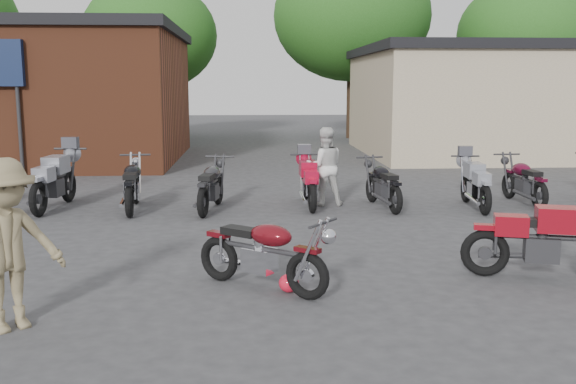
{
  "coord_description": "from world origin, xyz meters",
  "views": [
    {
      "loc": [
        -0.64,
        -7.46,
        2.45
      ],
      "look_at": [
        -0.09,
        1.74,
        0.9
      ],
      "focal_mm": 40.0,
      "sensor_mm": 36.0,
      "label": 1
    }
  ],
  "objects": [
    {
      "name": "tree_1",
      "position": [
        -5.0,
        22.0,
        3.7
      ],
      "size": [
        5.92,
        5.92,
        7.4
      ],
      "primitive_type": null,
      "color": "#1D4D14",
      "rests_on": "ground"
    },
    {
      "name": "stucco_building",
      "position": [
        8.5,
        15.0,
        1.75
      ],
      "size": [
        10.0,
        8.0,
        3.5
      ],
      "primitive_type": "cube",
      "color": "tan",
      "rests_on": "ground"
    },
    {
      "name": "row_bike_3",
      "position": [
        -1.4,
        4.98,
        0.55
      ],
      "size": [
        0.91,
        1.97,
        1.1
      ],
      "primitive_type": null,
      "rotation": [
        0.0,
        0.0,
        1.41
      ],
      "color": "#262629",
      "rests_on": "ground"
    },
    {
      "name": "person_tan",
      "position": [
        -3.06,
        -1.12,
        0.87
      ],
      "size": [
        1.29,
        1.2,
        1.74
      ],
      "primitive_type": "imported",
      "rotation": [
        0.0,
        0.0,
        0.66
      ],
      "color": "#857552",
      "rests_on": "ground"
    },
    {
      "name": "ground",
      "position": [
        0.0,
        0.0,
        0.0
      ],
      "size": [
        90.0,
        90.0,
        0.0
      ],
      "primitive_type": "plane",
      "color": "#333336"
    },
    {
      "name": "person_light",
      "position": [
        0.88,
        5.41,
        0.8
      ],
      "size": [
        0.81,
        0.65,
        1.6
      ],
      "primitive_type": "imported",
      "rotation": [
        0.0,
        0.0,
        3.2
      ],
      "color": "silver",
      "rests_on": "ground"
    },
    {
      "name": "vintage_motorcycle",
      "position": [
        -0.48,
        -0.04,
        0.52
      ],
      "size": [
        1.8,
        1.57,
        1.05
      ],
      "primitive_type": null,
      "rotation": [
        0.0,
        0.0,
        -0.65
      ],
      "color": "#5A0B12",
      "rests_on": "ground"
    },
    {
      "name": "tree_3",
      "position": [
        12.0,
        22.0,
        3.8
      ],
      "size": [
        6.08,
        6.08,
        7.6
      ],
      "primitive_type": null,
      "color": "#1D4D14",
      "rests_on": "ground"
    },
    {
      "name": "row_bike_2",
      "position": [
        -2.94,
        5.11,
        0.57
      ],
      "size": [
        0.82,
        2.0,
        1.13
      ],
      "primitive_type": null,
      "rotation": [
        0.0,
        0.0,
        1.66
      ],
      "color": "black",
      "rests_on": "ground"
    },
    {
      "name": "row_bike_6",
      "position": [
        3.84,
        4.92,
        0.54
      ],
      "size": [
        0.75,
        1.9,
        1.08
      ],
      "primitive_type": null,
      "rotation": [
        0.0,
        0.0,
        1.5
      ],
      "color": "#8E919B",
      "rests_on": "ground"
    },
    {
      "name": "row_bike_5",
      "position": [
        2.01,
        5.06,
        0.53
      ],
      "size": [
        0.87,
        1.88,
        1.05
      ],
      "primitive_type": null,
      "rotation": [
        0.0,
        0.0,
        1.72
      ],
      "color": "black",
      "rests_on": "ground"
    },
    {
      "name": "row_bike_1",
      "position": [
        -4.52,
        5.37,
        0.62
      ],
      "size": [
        0.88,
        2.2,
        1.25
      ],
      "primitive_type": null,
      "rotation": [
        0.0,
        0.0,
        1.49
      ],
      "color": "#90919D",
      "rests_on": "ground"
    },
    {
      "name": "row_bike_4",
      "position": [
        0.54,
        5.31,
        0.55
      ],
      "size": [
        0.66,
        1.9,
        1.09
      ],
      "primitive_type": null,
      "rotation": [
        0.0,
        0.0,
        1.59
      ],
      "color": "red",
      "rests_on": "ground"
    },
    {
      "name": "helmet",
      "position": [
        -0.19,
        -0.12,
        0.11
      ],
      "size": [
        0.25,
        0.25,
        0.22
      ],
      "primitive_type": "ellipsoid",
      "rotation": [
        0.0,
        0.0,
        0.03
      ],
      "color": "red",
      "rests_on": "ground"
    },
    {
      "name": "sportbike",
      "position": [
        3.09,
        0.17,
        0.57
      ],
      "size": [
        2.06,
        1.15,
        1.13
      ],
      "primitive_type": null,
      "rotation": [
        0.0,
        0.0,
        -0.28
      ],
      "color": "maroon",
      "rests_on": "ground"
    },
    {
      "name": "row_bike_7",
      "position": [
        5.0,
        5.31,
        0.53
      ],
      "size": [
        0.7,
        1.87,
        1.07
      ],
      "primitive_type": null,
      "rotation": [
        0.0,
        0.0,
        1.62
      ],
      "color": "#500A21",
      "rests_on": "ground"
    },
    {
      "name": "tree_2",
      "position": [
        4.0,
        22.0,
        4.4
      ],
      "size": [
        7.04,
        7.04,
        8.8
      ],
      "primitive_type": null,
      "color": "#1D4D14",
      "rests_on": "ground"
    }
  ]
}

